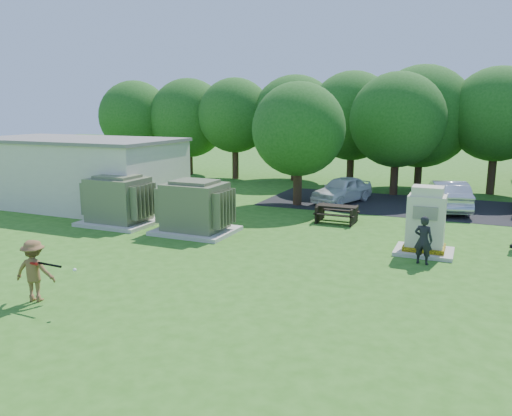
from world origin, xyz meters
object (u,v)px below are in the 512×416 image
at_px(generator_cabinet, 426,224).
at_px(transformer_right, 195,208).
at_px(batter, 34,271).
at_px(car_white, 342,190).
at_px(car_silver_a, 447,195).
at_px(picnic_table, 337,212).
at_px(person_by_generator, 423,240).
at_px(transformer_left, 119,201).

bearing_deg(generator_cabinet, transformer_right, -176.05).
height_order(transformer_right, batter, transformer_right).
bearing_deg(car_white, car_silver_a, 18.96).
relative_size(transformer_right, picnic_table, 1.75).
bearing_deg(person_by_generator, batter, 47.55).
xyz_separation_m(car_white, car_silver_a, (5.08, -0.01, 0.05)).
bearing_deg(transformer_left, person_by_generator, -3.00).
bearing_deg(car_white, picnic_table, -59.69).
height_order(batter, car_silver_a, batter).
distance_m(person_by_generator, car_silver_a, 9.19).
relative_size(picnic_table, car_white, 0.44).
height_order(generator_cabinet, batter, generator_cabinet).
bearing_deg(transformer_right, person_by_generator, -4.29).
bearing_deg(picnic_table, transformer_right, -139.69).
xyz_separation_m(generator_cabinet, car_silver_a, (0.28, 7.95, -0.28)).
height_order(transformer_right, car_silver_a, transformer_right).
relative_size(transformer_left, car_white, 0.76).
xyz_separation_m(generator_cabinet, person_by_generator, (0.05, -1.23, -0.23)).
bearing_deg(transformer_left, car_white, 49.10).
distance_m(transformer_left, transformer_right, 3.70).
relative_size(transformer_left, car_silver_a, 0.69).
bearing_deg(picnic_table, generator_cabinet, -40.75).
height_order(transformer_right, generator_cabinet, generator_cabinet).
distance_m(transformer_right, picnic_table, 6.09).
xyz_separation_m(transformer_right, person_by_generator, (8.55, -0.64, -0.20)).
distance_m(batter, car_white, 16.74).
relative_size(transformer_left, person_by_generator, 1.95).
height_order(transformer_right, person_by_generator, transformer_right).
xyz_separation_m(transformer_left, picnic_table, (8.33, 3.92, -0.51)).
bearing_deg(transformer_right, generator_cabinet, 3.95).
bearing_deg(transformer_left, batter, -65.23).
bearing_deg(car_white, batter, -84.20).
distance_m(transformer_left, generator_cabinet, 12.21).
height_order(generator_cabinet, person_by_generator, generator_cabinet).
xyz_separation_m(batter, car_white, (3.83, 16.30, -0.13)).
relative_size(picnic_table, car_silver_a, 0.39).
xyz_separation_m(transformer_right, generator_cabinet, (8.50, 0.59, 0.03)).
xyz_separation_m(transformer_right, picnic_table, (4.63, 3.92, -0.51)).
xyz_separation_m(batter, person_by_generator, (8.68, 7.11, -0.03)).
height_order(picnic_table, car_silver_a, car_silver_a).
height_order(picnic_table, batter, batter).
height_order(car_white, car_silver_a, car_silver_a).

